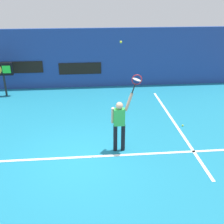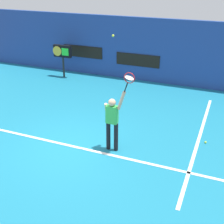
{
  "view_description": "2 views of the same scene",
  "coord_description": "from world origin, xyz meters",
  "px_view_note": "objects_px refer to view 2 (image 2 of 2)",
  "views": [
    {
      "loc": [
        0.37,
        -7.31,
        4.82
      ],
      "look_at": [
        1.13,
        0.88,
        1.14
      ],
      "focal_mm": 44.21,
      "sensor_mm": 36.0,
      "label": 1
    },
    {
      "loc": [
        4.35,
        -7.06,
        5.06
      ],
      "look_at": [
        1.08,
        0.9,
        1.0
      ],
      "focal_mm": 48.78,
      "sensor_mm": 36.0,
      "label": 2
    }
  ],
  "objects_px": {
    "scoreboard_clock": "(62,53)",
    "spare_ball": "(206,142)",
    "tennis_ball": "(113,36)",
    "tennis_player": "(112,120)",
    "tennis_racket": "(129,79)"
  },
  "relations": [
    {
      "from": "tennis_ball",
      "to": "scoreboard_clock",
      "type": "height_order",
      "value": "tennis_ball"
    },
    {
      "from": "tennis_ball",
      "to": "spare_ball",
      "type": "relative_size",
      "value": 1.0
    },
    {
      "from": "scoreboard_clock",
      "to": "spare_ball",
      "type": "height_order",
      "value": "scoreboard_clock"
    },
    {
      "from": "tennis_player",
      "to": "scoreboard_clock",
      "type": "bearing_deg",
      "value": 131.92
    },
    {
      "from": "tennis_racket",
      "to": "tennis_ball",
      "type": "xyz_separation_m",
      "value": [
        -0.48,
        0.02,
        1.12
      ]
    },
    {
      "from": "tennis_ball",
      "to": "spare_ball",
      "type": "xyz_separation_m",
      "value": [
        2.61,
        1.46,
        -3.44
      ]
    },
    {
      "from": "tennis_ball",
      "to": "spare_ball",
      "type": "height_order",
      "value": "tennis_ball"
    },
    {
      "from": "scoreboard_clock",
      "to": "spare_ball",
      "type": "distance_m",
      "value": 8.7
    },
    {
      "from": "tennis_racket",
      "to": "scoreboard_clock",
      "type": "xyz_separation_m",
      "value": [
        -5.46,
        5.54,
        -1.09
      ]
    },
    {
      "from": "tennis_racket",
      "to": "scoreboard_clock",
      "type": "distance_m",
      "value": 7.85
    },
    {
      "from": "tennis_racket",
      "to": "spare_ball",
      "type": "xyz_separation_m",
      "value": [
        2.14,
        1.48,
        -2.32
      ]
    },
    {
      "from": "tennis_player",
      "to": "spare_ball",
      "type": "bearing_deg",
      "value": 29.27
    },
    {
      "from": "tennis_ball",
      "to": "tennis_player",
      "type": "bearing_deg",
      "value": -128.59
    },
    {
      "from": "tennis_player",
      "to": "spare_ball",
      "type": "height_order",
      "value": "tennis_player"
    },
    {
      "from": "scoreboard_clock",
      "to": "tennis_ball",
      "type": "bearing_deg",
      "value": -47.91
    }
  ]
}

